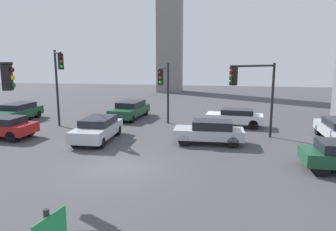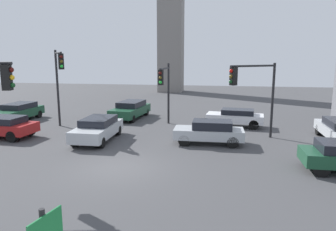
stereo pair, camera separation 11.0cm
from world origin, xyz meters
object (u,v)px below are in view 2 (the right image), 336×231
(car_0, at_px, (210,132))
(car_6, at_px, (1,126))
(traffic_light_0, at_px, (59,73))
(car_3, at_px, (98,128))
(car_4, at_px, (19,111))
(traffic_light_1, at_px, (165,83))
(car_1, at_px, (131,109))
(traffic_light_2, at_px, (253,85))
(car_5, at_px, (235,117))

(car_0, height_order, car_6, car_0)
(car_0, relative_size, car_6, 0.91)
(traffic_light_0, relative_size, car_0, 1.37)
(traffic_light_0, height_order, car_3, traffic_light_0)
(car_3, height_order, car_4, car_4)
(traffic_light_1, distance_m, car_1, 5.20)
(traffic_light_2, distance_m, car_4, 18.33)
(traffic_light_0, height_order, car_6, traffic_light_0)
(car_0, bearing_deg, traffic_light_2, -159.33)
(traffic_light_0, bearing_deg, car_0, 44.05)
(car_6, bearing_deg, traffic_light_1, -150.94)
(car_0, distance_m, car_1, 9.68)
(traffic_light_1, height_order, car_4, traffic_light_1)
(traffic_light_2, xyz_separation_m, car_3, (-9.19, -1.31, -2.67))
(car_3, bearing_deg, traffic_light_2, 97.17)
(car_1, height_order, car_6, car_1)
(car_1, bearing_deg, traffic_light_0, -29.42)
(car_0, bearing_deg, car_3, 1.81)
(traffic_light_0, xyz_separation_m, car_1, (3.52, 4.93, -3.18))
(traffic_light_1, distance_m, traffic_light_2, 6.48)
(traffic_light_0, bearing_deg, traffic_light_2, 50.36)
(car_1, bearing_deg, traffic_light_1, 54.85)
(car_5, distance_m, car_6, 15.78)
(traffic_light_0, bearing_deg, traffic_light_1, 69.99)
(traffic_light_1, distance_m, car_3, 5.92)
(traffic_light_2, height_order, car_5, traffic_light_2)
(car_5, bearing_deg, traffic_light_2, 107.24)
(car_5, bearing_deg, car_0, 78.17)
(car_0, relative_size, car_4, 0.91)
(traffic_light_1, relative_size, car_3, 1.02)
(traffic_light_2, xyz_separation_m, car_4, (-17.82, 3.38, -2.67))
(car_5, bearing_deg, car_1, -5.67)
(car_4, bearing_deg, car_6, 26.70)
(car_1, relative_size, car_4, 1.10)
(car_3, bearing_deg, car_4, -119.50)
(traffic_light_0, xyz_separation_m, car_4, (-5.04, 2.41, -3.19))
(traffic_light_0, distance_m, car_1, 6.85)
(traffic_light_0, height_order, car_1, traffic_light_0)
(traffic_light_2, bearing_deg, car_5, -121.88)
(car_0, distance_m, car_3, 6.75)
(traffic_light_2, xyz_separation_m, car_5, (-0.77, 4.07, -2.70))
(traffic_light_2, relative_size, car_6, 1.05)
(traffic_light_1, relative_size, car_6, 1.03)
(traffic_light_0, xyz_separation_m, traffic_light_1, (6.97, 1.91, -0.73))
(car_0, distance_m, car_5, 5.32)
(traffic_light_1, xyz_separation_m, traffic_light_2, (5.81, -2.87, 0.21))
(car_3, xyz_separation_m, car_6, (-6.27, -0.40, 0.00))
(traffic_light_1, xyz_separation_m, car_1, (-3.45, 3.02, -2.45))
(car_0, bearing_deg, traffic_light_0, -11.71)
(traffic_light_2, relative_size, car_0, 1.16)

